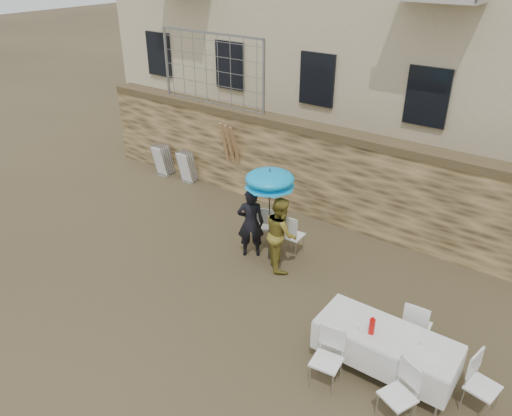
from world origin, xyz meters
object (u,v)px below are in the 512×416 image
Objects in this scene: soda_bottle at (372,326)px; chair_stack_left at (167,158)px; table_chair_back at (417,324)px; couple_chair_right at (293,234)px; table_chair_side at (483,386)px; umbrella at (270,182)px; woman_dress at (281,233)px; table_chair_front_right at (398,395)px; couple_chair_left at (266,224)px; banquet_table at (387,335)px; table_chair_front_left at (326,360)px; chair_stack_right at (190,165)px; man_suit at (251,223)px.

chair_stack_left is at bearing 154.93° from soda_bottle.
couple_chair_right is at bearing -25.62° from table_chair_back.
umbrella is at bearing 83.38° from table_chair_side.
table_chair_side is at bearing -154.16° from woman_dress.
couple_chair_right is at bearing 77.10° from table_chair_side.
woman_dress is 1.63× the size of table_chair_front_right.
couple_chair_left is (-0.75, 0.55, -0.30)m from woman_dress.
table_chair_front_left reaches higher than banquet_table.
table_chair_back is (0.40, 0.95, -0.43)m from soda_bottle.
banquet_table is at bearing 36.87° from soda_bottle.
umbrella reaches higher than couple_chair_right.
soda_bottle is at bearing 163.10° from table_chair_front_right.
woman_dress is 1.70× the size of chair_stack_right.
soda_bottle is at bearing 63.13° from table_chair_back.
table_chair_back is (-0.30, 1.55, 0.00)m from table_chair_front_right.
table_chair_back is 1.00× the size of table_chair_side.
man_suit reaches higher than banquet_table.
banquet_table is at bearing 122.28° from man_suit.
banquet_table is at bearing 44.52° from table_chair_front_left.
umbrella is at bearing -17.01° from table_chair_back.
table_chair_side is at bearing 8.88° from soda_bottle.
table_chair_back is at bearing 55.88° from table_chair_front_left.
woman_dress reaches higher than couple_chair_right.
man_suit is at bearing 136.78° from table_chair_front_left.
man_suit is 1.61× the size of table_chair_front_left.
man_suit is at bearing -165.96° from umbrella.
table_chair_back is at bearing 124.66° from table_chair_front_right.
chair_stack_right is at bearing 140.22° from table_chair_front_left.
chair_stack_right is at bearing 174.59° from table_chair_front_right.
soda_bottle is (3.04, -1.74, -0.88)m from umbrella.
soda_bottle is at bearing 119.05° from man_suit.
chair_stack_left is at bearing 180.00° from chair_stack_right.
chair_stack_left is (-8.20, 3.59, -0.27)m from banquet_table.
man_suit is at bearing 154.49° from soda_bottle.
table_chair_back is at bearing 70.95° from table_chair_side.
table_chair_back is at bearing -20.42° from chair_stack_right.
table_chair_front_right is at bearing 116.13° from man_suit.
chair_stack_right is at bearing 153.80° from banquet_table.
soda_bottle is 0.27× the size of table_chair_back.
soda_bottle is at bearing -29.81° from umbrella.
umbrella reaches higher than table_chair_back.
couple_chair_right is (0.30, 0.45, -1.31)m from umbrella.
chair_stack_right is (-4.40, 2.10, -0.32)m from woman_dress.
chair_stack_left is (-8.40, 2.79, -0.02)m from table_chair_back.
umbrella reaches higher than chair_stack_left.
woman_dress reaches higher than chair_stack_left.
couple_chair_left is 0.70m from couple_chair_right.
banquet_table is (3.24, -1.59, -1.06)m from umbrella.
umbrella is 0.91× the size of banquet_table.
table_chair_side is (4.34, -1.94, 0.00)m from couple_chair_right.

